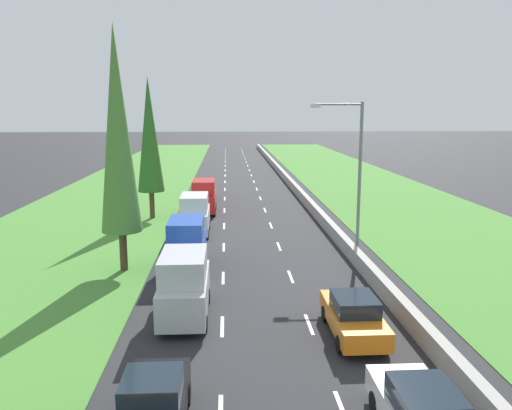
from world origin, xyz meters
TOP-DOWN VIEW (x-y plane):
  - ground_plane at (0.00, 60.00)m, footprint 300.00×300.00m
  - grass_verge_left at (-12.65, 60.00)m, footprint 14.00×140.00m
  - grass_verge_right at (14.35, 60.00)m, footprint 14.00×140.00m
  - median_barrier at (5.70, 60.00)m, footprint 0.44×120.00m
  - lane_markings at (0.00, 60.00)m, footprint 3.64×116.00m
  - black_hatchback_left_lane at (-3.51, 14.34)m, footprint 1.74×3.90m
  - orange_sedan_right_lane at (3.26, 19.87)m, footprint 1.82×4.50m
  - silver_van_left_lane at (-3.30, 22.03)m, footprint 1.96×4.90m
  - blue_van_left_lane at (-3.70, 28.60)m, footprint 1.96×4.90m
  - white_van_left_lane at (-3.74, 36.59)m, footprint 1.96×4.90m
  - red_van_left_lane at (-3.43, 44.07)m, footprint 1.96×4.90m
  - maroon_hatchback_left_lane at (-3.66, 50.78)m, footprint 1.74×3.90m
  - poplar_tree_second at (-7.08, 28.58)m, footprint 2.12×2.12m
  - poplar_tree_third at (-7.48, 42.13)m, footprint 2.08×2.08m
  - street_light_mast at (6.20, 32.15)m, footprint 3.20×0.28m

SIDE VIEW (x-z plane):
  - ground_plane at x=0.00m, z-range 0.00..0.00m
  - lane_markings at x=0.00m, z-range 0.00..0.01m
  - grass_verge_left at x=-12.65m, z-range 0.00..0.04m
  - grass_verge_right at x=14.35m, z-range 0.00..0.04m
  - median_barrier at x=5.70m, z-range 0.00..0.85m
  - orange_sedan_right_lane at x=3.26m, z-range -0.01..1.63m
  - black_hatchback_left_lane at x=-3.51m, z-range -0.02..1.70m
  - maroon_hatchback_left_lane at x=-3.66m, z-range -0.02..1.70m
  - silver_van_left_lane at x=-3.30m, z-range -0.01..2.81m
  - blue_van_left_lane at x=-3.70m, z-range -0.01..2.81m
  - white_van_left_lane at x=-3.74m, z-range -0.01..2.81m
  - red_van_left_lane at x=-3.43m, z-range -0.01..2.81m
  - street_light_mast at x=6.20m, z-range 0.73..9.73m
  - poplar_tree_third at x=-7.48m, z-range 1.05..12.12m
  - poplar_tree_second at x=-7.08m, z-range 1.05..13.89m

